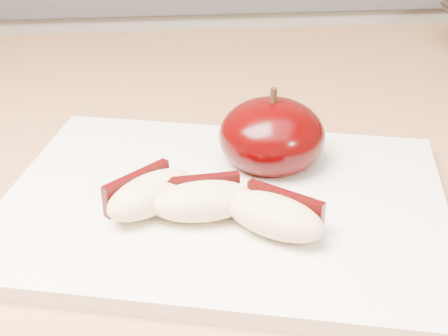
{
  "coord_description": "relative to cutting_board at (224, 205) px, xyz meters",
  "views": [
    {
      "loc": [
        -0.1,
        -0.02,
        1.16
      ],
      "look_at": [
        -0.06,
        0.37,
        0.94
      ],
      "focal_mm": 50.0,
      "sensor_mm": 36.0,
      "label": 1
    }
  ],
  "objects": [
    {
      "name": "cutting_board",
      "position": [
        0.0,
        0.0,
        0.0
      ],
      "size": [
        0.37,
        0.31,
        0.01
      ],
      "primitive_type": "cube",
      "rotation": [
        0.0,
        0.0,
        -0.24
      ],
      "color": "silver",
      "rests_on": "island_counter"
    },
    {
      "name": "apple_wedge_c",
      "position": [
        0.03,
        -0.05,
        0.02
      ],
      "size": [
        0.08,
        0.07,
        0.03
      ],
      "rotation": [
        0.0,
        0.0,
        -0.67
      ],
      "color": "#D9BA8A",
      "rests_on": "cutting_board"
    },
    {
      "name": "apple_wedge_a",
      "position": [
        -0.05,
        -0.01,
        0.02
      ],
      "size": [
        0.08,
        0.07,
        0.03
      ],
      "rotation": [
        0.0,
        0.0,
        0.71
      ],
      "color": "#D9BA8A",
      "rests_on": "cutting_board"
    },
    {
      "name": "apple_wedge_b",
      "position": [
        -0.02,
        -0.02,
        0.02
      ],
      "size": [
        0.08,
        0.04,
        0.03
      ],
      "rotation": [
        0.0,
        0.0,
        0.09
      ],
      "color": "#D9BA8A",
      "rests_on": "cutting_board"
    },
    {
      "name": "apple_half",
      "position": [
        0.04,
        0.05,
        0.03
      ],
      "size": [
        0.11,
        0.11,
        0.07
      ],
      "rotation": [
        0.0,
        0.0,
        -0.29
      ],
      "color": "black",
      "rests_on": "cutting_board"
    },
    {
      "name": "back_cabinet",
      "position": [
        0.06,
        0.83,
        -0.44
      ],
      "size": [
        2.4,
        0.62,
        0.94
      ],
      "color": "silver",
      "rests_on": "ground"
    }
  ]
}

